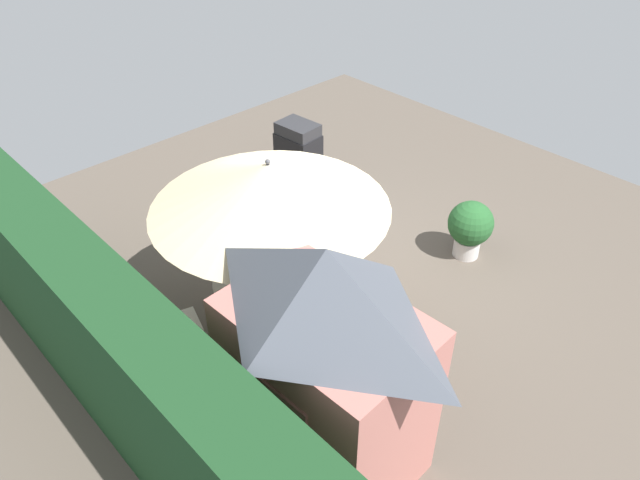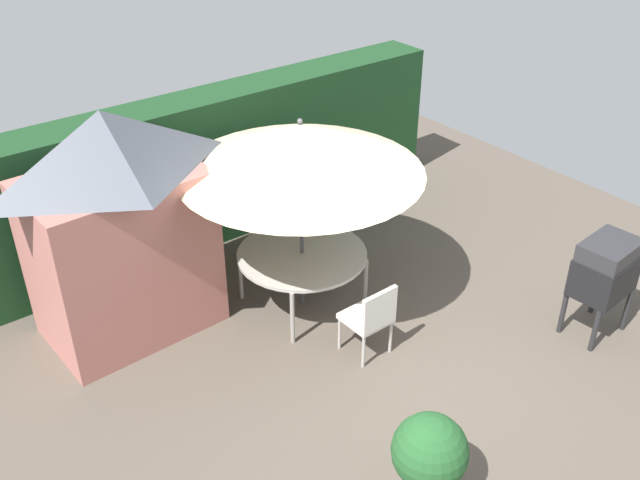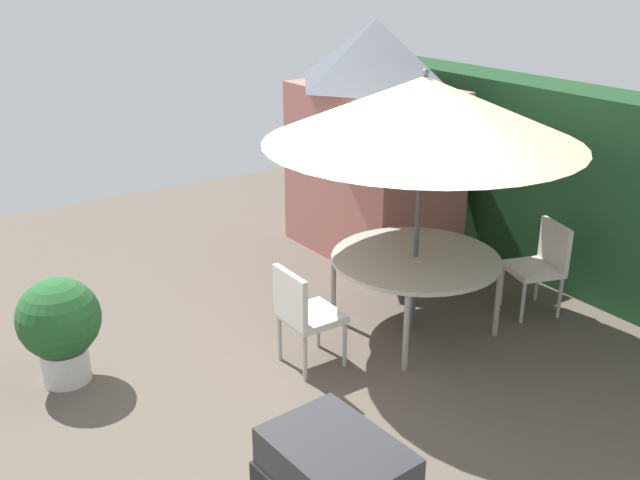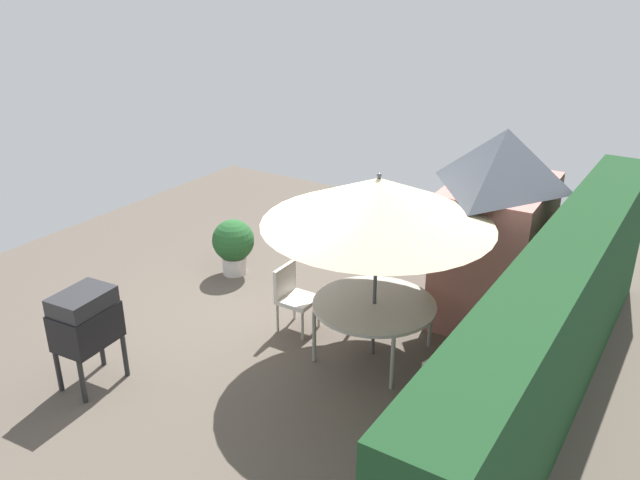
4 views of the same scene
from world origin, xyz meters
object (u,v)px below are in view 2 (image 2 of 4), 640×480
(patio_table, at_px, (302,256))
(bbq_grill, at_px, (605,269))
(patio_umbrella, at_px, (300,148))
(garden_shed, at_px, (118,224))
(chair_near_shed, at_px, (270,216))
(chair_far_side, at_px, (371,316))
(potted_plant_by_shed, at_px, (429,456))

(patio_table, distance_m, bbq_grill, 3.41)
(patio_umbrella, bearing_deg, bbq_grill, -46.83)
(garden_shed, relative_size, bbq_grill, 2.22)
(chair_near_shed, bearing_deg, chair_far_side, -98.63)
(garden_shed, relative_size, patio_table, 1.73)
(patio_table, distance_m, patio_umbrella, 1.38)
(garden_shed, relative_size, patio_umbrella, 0.97)
(patio_table, bearing_deg, bbq_grill, -46.83)
(bbq_grill, bearing_deg, chair_near_shed, 117.30)
(bbq_grill, distance_m, chair_near_shed, 4.23)
(bbq_grill, relative_size, chair_near_shed, 1.33)
(garden_shed, height_order, chair_far_side, garden_shed)
(patio_table, height_order, chair_near_shed, chair_near_shed)
(patio_table, xyz_separation_m, chair_near_shed, (0.40, 1.26, -0.16))
(chair_near_shed, distance_m, potted_plant_by_shed, 4.42)
(patio_umbrella, bearing_deg, potted_plant_by_shed, -106.24)
(patio_umbrella, xyz_separation_m, chair_near_shed, (0.40, 1.26, -1.54))
(chair_far_side, xyz_separation_m, potted_plant_by_shed, (-0.88, -1.75, -0.00))
(bbq_grill, distance_m, potted_plant_by_shed, 3.25)
(patio_umbrella, distance_m, chair_far_side, 1.97)
(bbq_grill, height_order, potted_plant_by_shed, bbq_grill)
(patio_umbrella, xyz_separation_m, chair_far_side, (0.02, -1.22, -1.54))
(chair_near_shed, xyz_separation_m, chair_far_side, (-0.38, -2.49, 0.00))
(garden_shed, distance_m, patio_umbrella, 2.14)
(patio_table, xyz_separation_m, potted_plant_by_shed, (-0.87, -2.97, -0.17))
(chair_near_shed, relative_size, potted_plant_by_shed, 1.00)
(garden_shed, xyz_separation_m, chair_far_side, (1.83, -2.10, -0.84))
(chair_far_side, bearing_deg, patio_umbrella, 90.85)
(patio_table, height_order, patio_umbrella, patio_umbrella)
(potted_plant_by_shed, bearing_deg, patio_table, 73.76)
(patio_umbrella, height_order, bbq_grill, patio_umbrella)
(potted_plant_by_shed, bearing_deg, chair_far_side, 63.22)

